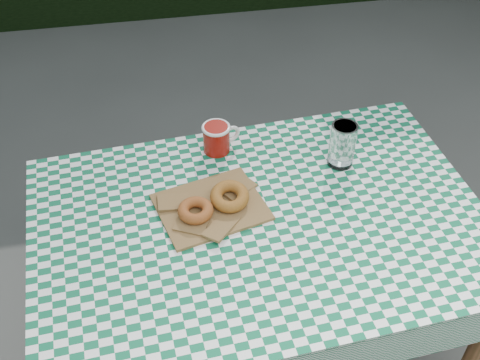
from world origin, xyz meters
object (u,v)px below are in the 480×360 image
(table, at_px, (258,301))
(paper_bag, at_px, (211,206))
(drinking_glass, at_px, (342,145))
(coffee_mug, at_px, (216,138))

(table, bearing_deg, paper_bag, 146.43)
(paper_bag, distance_m, drinking_glass, 0.45)
(table, height_order, drinking_glass, drinking_glass)
(paper_bag, bearing_deg, table, -29.24)
(coffee_mug, bearing_deg, paper_bag, -118.91)
(paper_bag, relative_size, coffee_mug, 1.76)
(table, distance_m, paper_bag, 0.42)
(drinking_glass, bearing_deg, paper_bag, -163.23)
(table, bearing_deg, drinking_glass, 30.12)
(drinking_glass, bearing_deg, table, -145.55)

